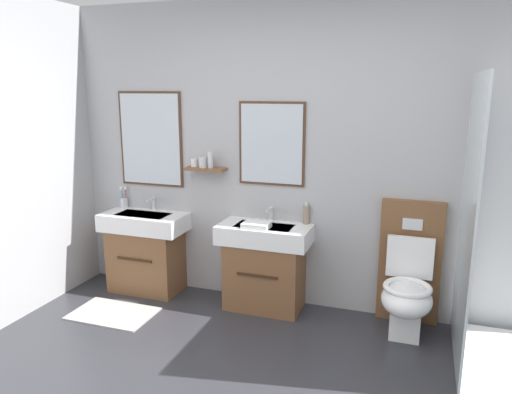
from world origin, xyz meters
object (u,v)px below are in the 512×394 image
vanity_sink_left (147,249)px  soap_dispenser (306,214)px  vanity_sink_right (265,264)px  toothbrush_cup (124,201)px  folded_hand_towel (256,225)px  toilet (408,284)px  shower_tray (507,312)px

vanity_sink_left → soap_dispenser: (1.47, 0.14, 0.43)m
vanity_sink_right → toothbrush_cup: size_ratio=3.75×
soap_dispenser → folded_hand_towel: soap_dispenser is taller
vanity_sink_left → folded_hand_towel: folded_hand_towel is taller
vanity_sink_right → soap_dispenser: size_ratio=4.07×
toilet → folded_hand_towel: 1.27m
toothbrush_cup → shower_tray: (3.26, -0.50, -0.39)m
soap_dispenser → shower_tray: size_ratio=0.10×
soap_dispenser → folded_hand_towel: (-0.36, -0.25, -0.06)m
vanity_sink_right → folded_hand_towel: 0.39m
vanity_sink_right → folded_hand_towel: (-0.04, -0.11, 0.37)m
soap_dispenser → folded_hand_towel: size_ratio=0.86×
toilet → toothbrush_cup: 2.67m
soap_dispenser → folded_hand_towel: 0.44m
vanity_sink_right → toothbrush_cup: 1.52m
soap_dispenser → shower_tray: 1.62m
vanity_sink_left → vanity_sink_right: size_ratio=1.00×
folded_hand_towel → shower_tray: 1.89m
toilet → soap_dispenser: (-0.85, 0.17, 0.44)m
folded_hand_towel → toilet: bearing=3.9°
toothbrush_cup → vanity_sink_left: bearing=-23.3°
vanity_sink_left → soap_dispenser: 1.54m
vanity_sink_left → shower_tray: 2.98m
vanity_sink_left → folded_hand_towel: bearing=-5.7°
vanity_sink_left → soap_dispenser: soap_dispenser is taller
toothbrush_cup → shower_tray: bearing=-8.8°
toothbrush_cup → soap_dispenser: toothbrush_cup is taller
vanity_sink_left → shower_tray: shower_tray is taller
toilet → shower_tray: 0.72m
soap_dispenser → shower_tray: bearing=-19.1°
soap_dispenser → toilet: bearing=-11.4°
toilet → soap_dispenser: bearing=168.6°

